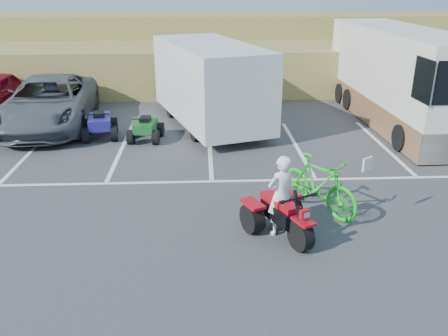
{
  "coord_description": "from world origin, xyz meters",
  "views": [
    {
      "loc": [
        -0.23,
        -8.78,
        4.85
      ],
      "look_at": [
        0.24,
        0.83,
        1.0
      ],
      "focal_mm": 38.0,
      "sensor_mm": 36.0,
      "label": 1
    }
  ],
  "objects_px": {
    "cargo_trailer": "(210,82)",
    "rider": "(281,196)",
    "grey_pickup": "(49,102)",
    "quad_atv_blue": "(101,137)",
    "red_trike_atv": "(283,236)",
    "green_dirt_bike": "(318,185)",
    "quad_atv_green": "(147,140)",
    "rv_motorhome": "(397,83)"
  },
  "relations": [
    {
      "from": "rider",
      "to": "quad_atv_blue",
      "type": "bearing_deg",
      "value": -78.31
    },
    {
      "from": "red_trike_atv",
      "to": "rv_motorhome",
      "type": "distance_m",
      "value": 9.82
    },
    {
      "from": "cargo_trailer",
      "to": "quad_atv_green",
      "type": "relative_size",
      "value": 4.98
    },
    {
      "from": "red_trike_atv",
      "to": "grey_pickup",
      "type": "relative_size",
      "value": 0.27
    },
    {
      "from": "red_trike_atv",
      "to": "rider",
      "type": "height_order",
      "value": "rider"
    },
    {
      "from": "green_dirt_bike",
      "to": "cargo_trailer",
      "type": "relative_size",
      "value": 0.33
    },
    {
      "from": "red_trike_atv",
      "to": "rider",
      "type": "distance_m",
      "value": 0.86
    },
    {
      "from": "quad_atv_green",
      "to": "grey_pickup",
      "type": "bearing_deg",
      "value": 158.98
    },
    {
      "from": "cargo_trailer",
      "to": "quad_atv_blue",
      "type": "xyz_separation_m",
      "value": [
        -3.62,
        -1.26,
        -1.54
      ]
    },
    {
      "from": "quad_atv_green",
      "to": "green_dirt_bike",
      "type": "bearing_deg",
      "value": -44.96
    },
    {
      "from": "red_trike_atv",
      "to": "quad_atv_blue",
      "type": "relative_size",
      "value": 1.12
    },
    {
      "from": "quad_atv_blue",
      "to": "grey_pickup",
      "type": "bearing_deg",
      "value": 135.62
    },
    {
      "from": "rv_motorhome",
      "to": "quad_atv_green",
      "type": "height_order",
      "value": "rv_motorhome"
    },
    {
      "from": "quad_atv_blue",
      "to": "quad_atv_green",
      "type": "relative_size",
      "value": 1.11
    },
    {
      "from": "rider",
      "to": "cargo_trailer",
      "type": "distance_m",
      "value": 7.95
    },
    {
      "from": "grey_pickup",
      "to": "quad_atv_blue",
      "type": "relative_size",
      "value": 4.13
    },
    {
      "from": "rider",
      "to": "rv_motorhome",
      "type": "height_order",
      "value": "rv_motorhome"
    },
    {
      "from": "cargo_trailer",
      "to": "rv_motorhome",
      "type": "distance_m",
      "value": 6.68
    },
    {
      "from": "quad_atv_blue",
      "to": "quad_atv_green",
      "type": "height_order",
      "value": "quad_atv_blue"
    },
    {
      "from": "cargo_trailer",
      "to": "rider",
      "type": "bearing_deg",
      "value": -99.03
    },
    {
      "from": "quad_atv_blue",
      "to": "quad_atv_green",
      "type": "bearing_deg",
      "value": -21.55
    },
    {
      "from": "red_trike_atv",
      "to": "quad_atv_green",
      "type": "relative_size",
      "value": 1.25
    },
    {
      "from": "green_dirt_bike",
      "to": "quad_atv_blue",
      "type": "xyz_separation_m",
      "value": [
        -5.85,
        5.6,
        -0.64
      ]
    },
    {
      "from": "red_trike_atv",
      "to": "quad_atv_blue",
      "type": "bearing_deg",
      "value": 101.48
    },
    {
      "from": "grey_pickup",
      "to": "cargo_trailer",
      "type": "xyz_separation_m",
      "value": [
        5.62,
        -0.16,
        0.7
      ]
    },
    {
      "from": "red_trike_atv",
      "to": "green_dirt_bike",
      "type": "xyz_separation_m",
      "value": [
        0.93,
        1.09,
        0.64
      ]
    },
    {
      "from": "rider",
      "to": "grey_pickup",
      "type": "height_order",
      "value": "rider"
    },
    {
      "from": "cargo_trailer",
      "to": "grey_pickup",
      "type": "bearing_deg",
      "value": 160.28
    },
    {
      "from": "green_dirt_bike",
      "to": "grey_pickup",
      "type": "relative_size",
      "value": 0.35
    },
    {
      "from": "cargo_trailer",
      "to": "quad_atv_blue",
      "type": "distance_m",
      "value": 4.13
    },
    {
      "from": "rv_motorhome",
      "to": "grey_pickup",
      "type": "bearing_deg",
      "value": 178.49
    },
    {
      "from": "grey_pickup",
      "to": "rider",
      "type": "bearing_deg",
      "value": -53.77
    },
    {
      "from": "red_trike_atv",
      "to": "rider",
      "type": "bearing_deg",
      "value": 90.0
    },
    {
      "from": "rv_motorhome",
      "to": "cargo_trailer",
      "type": "bearing_deg",
      "value": 179.82
    },
    {
      "from": "grey_pickup",
      "to": "quad_atv_green",
      "type": "height_order",
      "value": "grey_pickup"
    },
    {
      "from": "rider",
      "to": "cargo_trailer",
      "type": "xyz_separation_m",
      "value": [
        -1.24,
        7.82,
        0.69
      ]
    },
    {
      "from": "cargo_trailer",
      "to": "quad_atv_blue",
      "type": "relative_size",
      "value": 4.47
    },
    {
      "from": "cargo_trailer",
      "to": "red_trike_atv",
      "type": "bearing_deg",
      "value": -98.74
    },
    {
      "from": "rider",
      "to": "green_dirt_bike",
      "type": "relative_size",
      "value": 0.79
    },
    {
      "from": "cargo_trailer",
      "to": "quad_atv_green",
      "type": "height_order",
      "value": "cargo_trailer"
    },
    {
      "from": "green_dirt_bike",
      "to": "rider",
      "type": "bearing_deg",
      "value": -172.29
    },
    {
      "from": "green_dirt_bike",
      "to": "quad_atv_blue",
      "type": "relative_size",
      "value": 1.45
    }
  ]
}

